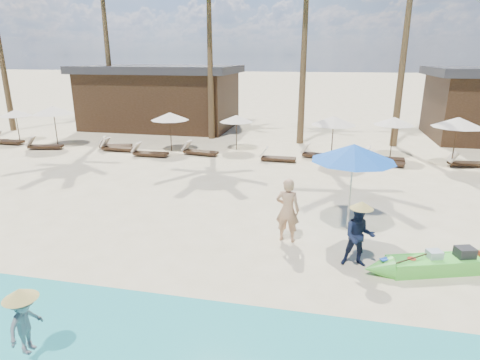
# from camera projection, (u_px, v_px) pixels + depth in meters

# --- Properties ---
(ground) EXTENTS (240.00, 240.00, 0.00)m
(ground) POSITION_uv_depth(u_px,v_px,m) (186.00, 243.00, 11.13)
(ground) COLOR beige
(ground) RESTS_ON ground
(green_canoe) EXTENTS (4.57, 1.78, 0.60)m
(green_canoe) POSITION_uv_depth(u_px,v_px,m) (449.00, 263.00, 9.64)
(green_canoe) COLOR #56DD43
(green_canoe) RESTS_ON ground
(tourist) EXTENTS (0.71, 0.51, 1.82)m
(tourist) POSITION_uv_depth(u_px,v_px,m) (288.00, 210.00, 11.02)
(tourist) COLOR tan
(tourist) RESTS_ON ground
(vendor_green) EXTENTS (0.79, 0.63, 1.57)m
(vendor_green) POSITION_uv_depth(u_px,v_px,m) (359.00, 236.00, 9.72)
(vendor_green) COLOR #131B36
(vendor_green) RESTS_ON ground
(vendor_yellow) EXTENTS (0.41, 0.71, 1.09)m
(vendor_yellow) POSITION_uv_depth(u_px,v_px,m) (25.00, 324.00, 6.65)
(vendor_yellow) COLOR gray
(vendor_yellow) RESTS_ON ground
(blue_umbrella) EXTENTS (2.41, 2.41, 2.59)m
(blue_umbrella) POSITION_uv_depth(u_px,v_px,m) (354.00, 153.00, 11.36)
(blue_umbrella) COLOR #99999E
(blue_umbrella) RESTS_ON ground
(resort_parasol_2) EXTENTS (1.83, 1.83, 1.88)m
(resort_parasol_2) POSITION_uv_depth(u_px,v_px,m) (15.00, 113.00, 23.81)
(resort_parasol_2) COLOR #372316
(resort_parasol_2) RESTS_ON ground
(lounger_2_left) EXTENTS (1.96, 0.68, 0.66)m
(lounger_2_left) POSITION_uv_depth(u_px,v_px,m) (6.00, 140.00, 23.42)
(lounger_2_left) COLOR #372316
(lounger_2_left) RESTS_ON ground
(resort_parasol_3) EXTENTS (2.21, 2.21, 2.28)m
(resort_parasol_3) POSITION_uv_depth(u_px,v_px,m) (53.00, 110.00, 22.34)
(resort_parasol_3) COLOR #372316
(resort_parasol_3) RESTS_ON ground
(lounger_3_left) EXTENTS (1.96, 0.97, 0.64)m
(lounger_3_left) POSITION_uv_depth(u_px,v_px,m) (43.00, 145.00, 22.14)
(lounger_3_left) COLOR #372316
(lounger_3_left) RESTS_ON ground
(lounger_3_right) EXTENTS (1.89, 1.01, 0.61)m
(lounger_3_right) POSITION_uv_depth(u_px,v_px,m) (113.00, 145.00, 22.30)
(lounger_3_right) COLOR #372316
(lounger_3_right) RESTS_ON ground
(resort_parasol_4) EXTENTS (2.02, 2.02, 2.08)m
(resort_parasol_4) POSITION_uv_depth(u_px,v_px,m) (170.00, 116.00, 21.30)
(resort_parasol_4) COLOR #372316
(resort_parasol_4) RESTS_ON ground
(lounger_4_left) EXTENTS (1.88, 0.58, 0.64)m
(lounger_4_left) POSITION_uv_depth(u_px,v_px,m) (117.00, 147.00, 21.72)
(lounger_4_left) COLOR #372316
(lounger_4_left) RESTS_ON ground
(lounger_4_right) EXTENTS (1.87, 0.59, 0.63)m
(lounger_4_right) POSITION_uv_depth(u_px,v_px,m) (148.00, 152.00, 20.57)
(lounger_4_right) COLOR #372316
(lounger_4_right) RESTS_ON ground
(resort_parasol_5) EXTENTS (1.84, 1.84, 1.90)m
(resort_parasol_5) POSITION_uv_depth(u_px,v_px,m) (236.00, 119.00, 21.64)
(resort_parasol_5) COLOR #372316
(resort_parasol_5) RESTS_ON ground
(lounger_5_left) EXTENTS (1.96, 0.85, 0.64)m
(lounger_5_left) POSITION_uv_depth(u_px,v_px,m) (198.00, 151.00, 20.87)
(lounger_5_left) COLOR #372316
(lounger_5_left) RESTS_ON ground
(resort_parasol_6) EXTENTS (2.15, 2.15, 2.22)m
(resort_parasol_6) POSITION_uv_depth(u_px,v_px,m) (334.00, 121.00, 19.11)
(resort_parasol_6) COLOR #372316
(resort_parasol_6) RESTS_ON ground
(lounger_6_left) EXTENTS (1.76, 0.55, 0.60)m
(lounger_6_left) POSITION_uv_depth(u_px,v_px,m) (276.00, 157.00, 19.64)
(lounger_6_left) COLOR #372316
(lounger_6_left) RESTS_ON ground
(lounger_6_right) EXTENTS (1.93, 0.91, 0.63)m
(lounger_6_right) POSITION_uv_depth(u_px,v_px,m) (318.00, 154.00, 20.25)
(lounger_6_right) COLOR #372316
(lounger_6_right) RESTS_ON ground
(resort_parasol_7) EXTENTS (1.98, 1.98, 2.04)m
(resort_parasol_7) POSITION_uv_depth(u_px,v_px,m) (394.00, 121.00, 19.97)
(resort_parasol_7) COLOR #372316
(resort_parasol_7) RESTS_ON ground
(lounger_7_left) EXTENTS (1.88, 1.08, 0.61)m
(lounger_7_left) POSITION_uv_depth(u_px,v_px,m) (383.00, 161.00, 18.97)
(lounger_7_left) COLOR #372316
(lounger_7_left) RESTS_ON ground
(lounger_7_right) EXTENTS (2.04, 0.78, 0.68)m
(lounger_7_right) POSITION_uv_depth(u_px,v_px,m) (381.00, 157.00, 19.48)
(lounger_7_right) COLOR #372316
(lounger_7_right) RESTS_ON ground
(resort_parasol_8) EXTENTS (2.26, 2.26, 2.33)m
(resort_parasol_8) POSITION_uv_depth(u_px,v_px,m) (458.00, 122.00, 18.04)
(resort_parasol_8) COLOR #372316
(resort_parasol_8) RESTS_ON ground
(lounger_8_left) EXTENTS (1.87, 0.78, 0.62)m
(lounger_8_left) POSITION_uv_depth(u_px,v_px,m) (466.00, 162.00, 18.69)
(lounger_8_left) COLOR #372316
(lounger_8_left) RESTS_ON ground
(pavilion_west) EXTENTS (10.80, 6.60, 4.30)m
(pavilion_west) POSITION_uv_depth(u_px,v_px,m) (161.00, 96.00, 28.42)
(pavilion_west) COLOR #372316
(pavilion_west) RESTS_ON ground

